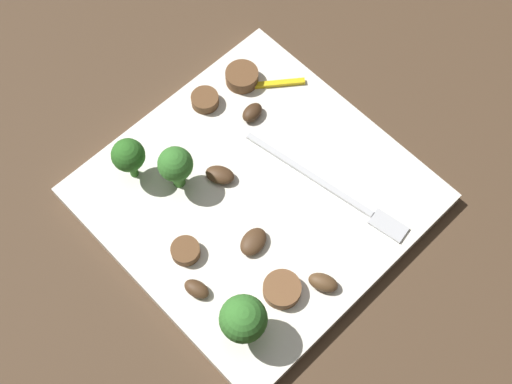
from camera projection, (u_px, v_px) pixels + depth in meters
The scene contains 16 objects.
ground_plane at pixel (256, 199), 0.66m from camera, with size 1.40×1.40×0.00m, color #4C3826.
plate at pixel (256, 195), 0.65m from camera, with size 0.28×0.28×0.02m, color white.
fork at pixel (336, 192), 0.64m from camera, with size 0.18×0.04×0.00m.
broccoli_floret_0 at pixel (176, 165), 0.62m from camera, with size 0.03×0.03×0.05m.
broccoli_floret_1 at pixel (243, 319), 0.55m from camera, with size 0.04×0.04×0.06m.
broccoli_floret_2 at pixel (128, 156), 0.62m from camera, with size 0.03×0.03×0.05m.
sausage_slice_0 at pixel (189, 254), 0.61m from camera, with size 0.03×0.03×0.01m, color brown.
sausage_slice_1 at pixel (242, 77), 0.69m from camera, with size 0.03×0.03×0.01m, color brown.
sausage_slice_2 at pixel (205, 100), 0.68m from camera, with size 0.03×0.03×0.01m, color brown.
sausage_slice_3 at pixel (282, 289), 0.60m from camera, with size 0.03×0.03×0.01m, color brown.
mushroom_0 at pixel (220, 175), 0.65m from camera, with size 0.03×0.02×0.01m, color #4C331E.
mushroom_1 at pixel (253, 242), 0.62m from camera, with size 0.03×0.02×0.01m, color #4C331E.
mushroom_2 at pixel (323, 283), 0.60m from camera, with size 0.03×0.02×0.01m, color brown.
mushroom_3 at pixel (252, 112), 0.68m from camera, with size 0.02×0.02×0.01m, color #422B19.
mushroom_4 at pixel (197, 289), 0.60m from camera, with size 0.02×0.01×0.01m, color #4C331E.
pepper_strip_0 at pixel (277, 84), 0.70m from camera, with size 0.06×0.01×0.00m, color yellow.
Camera 1 is at (0.20, -0.19, 0.60)m, focal length 47.61 mm.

